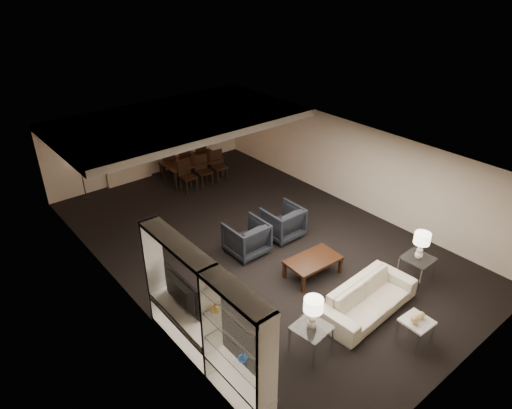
{
  "coord_description": "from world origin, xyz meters",
  "views": [
    {
      "loc": [
        -6.33,
        -7.67,
        6.55
      ],
      "look_at": [
        0.0,
        0.0,
        1.1
      ],
      "focal_mm": 32.0,
      "sensor_mm": 36.0,
      "label": 1
    }
  ],
  "objects": [
    {
      "name": "table_lamp_right",
      "position": [
        1.81,
        -3.52,
        0.91
      ],
      "size": [
        0.37,
        0.37,
        0.65
      ],
      "primitive_type": null,
      "rotation": [
        0.0,
        0.0,
        -0.04
      ],
      "color": "silver",
      "rests_on": "side_table_right"
    },
    {
      "name": "chair_nm",
      "position": [
        0.82,
        3.6,
        0.5
      ],
      "size": [
        0.5,
        0.5,
        1.01
      ],
      "primitive_type": null,
      "rotation": [
        0.0,
        0.0,
        -0.08
      ],
      "color": "black",
      "rests_on": "floor"
    },
    {
      "name": "ceiling",
      "position": [
        0.0,
        0.0,
        2.5
      ],
      "size": [
        7.0,
        11.0,
        0.02
      ],
      "primitive_type": "cube",
      "color": "silver",
      "rests_on": "ground"
    },
    {
      "name": "curtains",
      "position": [
        -0.9,
        5.42,
        1.2
      ],
      "size": [
        1.5,
        0.12,
        2.4
      ],
      "primitive_type": "cube",
      "color": "beige",
      "rests_on": "wall_back"
    },
    {
      "name": "chair_fm",
      "position": [
        0.82,
        4.9,
        0.5
      ],
      "size": [
        0.52,
        0.52,
        1.01
      ],
      "primitive_type": null,
      "rotation": [
        0.0,
        0.0,
        3.02
      ],
      "color": "black",
      "rests_on": "floor"
    },
    {
      "name": "wall_right",
      "position": [
        3.5,
        0.0,
        1.25
      ],
      "size": [
        0.02,
        11.0,
        2.5
      ],
      "primitive_type": "cube",
      "color": "beige",
      "rests_on": "ground"
    },
    {
      "name": "armchair_right",
      "position": [
        0.71,
        -0.22,
        0.43
      ],
      "size": [
        0.92,
        0.95,
        0.85
      ],
      "primitive_type": "imported",
      "rotation": [
        0.0,
        0.0,
        3.13
      ],
      "color": "black",
      "rests_on": "floor"
    },
    {
      "name": "pendant_light",
      "position": [
        0.3,
        3.5,
        1.92
      ],
      "size": [
        0.52,
        0.52,
        0.24
      ],
      "primitive_type": "cylinder",
      "color": "#D8591E",
      "rests_on": "ceiling_soffit"
    },
    {
      "name": "chair_fr",
      "position": [
        1.42,
        4.9,
        0.5
      ],
      "size": [
        0.51,
        0.51,
        1.01
      ],
      "primitive_type": null,
      "rotation": [
        0.0,
        0.0,
        3.24
      ],
      "color": "black",
      "rests_on": "floor"
    },
    {
      "name": "door",
      "position": [
        0.7,
        5.47,
        1.05
      ],
      "size": [
        0.9,
        0.05,
        2.1
      ],
      "primitive_type": "cube",
      "color": "silver",
      "rests_on": "wall_back"
    },
    {
      "name": "table_lamp_left",
      "position": [
        -1.59,
        -3.52,
        0.91
      ],
      "size": [
        0.4,
        0.4,
        0.65
      ],
      "primitive_type": null,
      "rotation": [
        0.0,
        0.0,
        0.12
      ],
      "color": "beige",
      "rests_on": "side_table_left"
    },
    {
      "name": "sofa",
      "position": [
        0.11,
        -3.52,
        0.34
      ],
      "size": [
        2.35,
        1.03,
        0.67
      ],
      "primitive_type": "imported",
      "rotation": [
        0.0,
        0.0,
        0.06
      ],
      "color": "beige",
      "rests_on": "floor"
    },
    {
      "name": "television",
      "position": [
        -3.28,
        -1.68,
        1.09
      ],
      "size": [
        1.17,
        0.15,
        0.67
      ],
      "primitive_type": "imported",
      "rotation": [
        0.0,
        0.0,
        1.57
      ],
      "color": "black",
      "rests_on": "media_unit"
    },
    {
      "name": "chair_nl",
      "position": [
        0.22,
        3.6,
        0.5
      ],
      "size": [
        0.48,
        0.48,
        1.01
      ],
      "primitive_type": null,
      "rotation": [
        0.0,
        0.0,
        0.03
      ],
      "color": "black",
      "rests_on": "floor"
    },
    {
      "name": "wall_front",
      "position": [
        0.0,
        -5.5,
        1.25
      ],
      "size": [
        7.0,
        0.02,
        2.5
      ],
      "primitive_type": "cube",
      "color": "beige",
      "rests_on": "ground"
    },
    {
      "name": "wall_back",
      "position": [
        0.0,
        5.5,
        1.25
      ],
      "size": [
        7.0,
        0.02,
        2.5
      ],
      "primitive_type": "cube",
      "color": "beige",
      "rests_on": "ground"
    },
    {
      "name": "gold_gourd_b",
      "position": [
        0.21,
        -4.62,
        0.6
      ],
      "size": [
        0.15,
        0.15,
        0.15
      ],
      "primitive_type": "sphere",
      "color": "#E0BF76",
      "rests_on": "marble_table"
    },
    {
      "name": "vase_blue",
      "position": [
        -3.31,
        -3.69,
        1.14
      ],
      "size": [
        0.16,
        0.16,
        0.16
      ],
      "primitive_type": "imported",
      "color": "#295CB5",
      "rests_on": "media_unit"
    },
    {
      "name": "ceiling_soffit",
      "position": [
        0.0,
        3.5,
        2.4
      ],
      "size": [
        7.0,
        4.0,
        0.2
      ],
      "primitive_type": "cube",
      "color": "silver",
      "rests_on": "ceiling"
    },
    {
      "name": "floor_speaker",
      "position": [
        -2.28,
        -1.2,
        0.52
      ],
      "size": [
        0.13,
        0.13,
        1.04
      ],
      "primitive_type": "cube",
      "rotation": [
        0.0,
        0.0,
        0.18
      ],
      "color": "black",
      "rests_on": "floor"
    },
    {
      "name": "wall_left",
      "position": [
        -3.5,
        0.0,
        1.25
      ],
      "size": [
        0.02,
        11.0,
        2.5
      ],
      "primitive_type": "cube",
      "color": "beige",
      "rests_on": "ground"
    },
    {
      "name": "painting",
      "position": [
        2.1,
        5.46,
        1.55
      ],
      "size": [
        0.95,
        0.04,
        0.65
      ],
      "primitive_type": "cube",
      "color": "#142D38",
      "rests_on": "wall_back"
    },
    {
      "name": "chair_nr",
      "position": [
        1.42,
        3.6,
        0.5
      ],
      "size": [
        0.51,
        0.51,
        1.01
      ],
      "primitive_type": null,
      "rotation": [
        0.0,
        0.0,
        -0.09
      ],
      "color": "black",
      "rests_on": "floor"
    },
    {
      "name": "side_table_right",
      "position": [
        1.81,
        -3.52,
        0.29
      ],
      "size": [
        0.65,
        0.65,
        0.59
      ],
      "primitive_type": null,
      "rotation": [
        0.0,
        0.0,
        0.03
      ],
      "color": "white",
      "rests_on": "floor"
    },
    {
      "name": "dining_table",
      "position": [
        0.82,
        4.25,
        0.34
      ],
      "size": [
        1.98,
        1.17,
        0.68
      ],
      "primitive_type": "imported",
      "rotation": [
        0.0,
        0.0,
        -0.05
      ],
      "color": "black",
      "rests_on": "floor"
    },
    {
      "name": "coffee_table",
      "position": [
        0.11,
        -1.92,
        0.23
      ],
      "size": [
        1.3,
        0.8,
        0.45
      ],
      "primitive_type": null,
      "rotation": [
        0.0,
        0.0,
        -0.05
      ],
      "color": "black",
      "rests_on": "floor"
    },
    {
      "name": "vase_amber",
      "position": [
        -3.31,
        -2.99,
        1.64
      ],
      "size": [
        0.16,
        0.16,
        0.17
      ],
      "primitive_type": "imported",
      "color": "#B4903C",
      "rests_on": "media_unit"
    },
    {
      "name": "floor_lamp",
      "position": [
        -2.48,
        5.2,
        0.73
      ],
      "size": [
        0.25,
        0.25,
        1.45
      ],
      "primitive_type": null,
      "rotation": [
        0.0,
        0.0,
        -0.23
      ],
      "color": "black",
      "rests_on": "floor"
    },
    {
      "name": "marble_table",
      "position": [
        0.11,
        -4.62,
        0.26
      ],
      "size": [
        0.54,
        0.54,
        0.53
      ],
      "primitive_type": null,
      "rotation": [
        0.0,
        0.0,
        -0.03
      ],
      "color": "white",
      "rests_on": "floor"
    },
    {
      "name": "chair_fl",
      "position": [
        0.22,
        4.9,
        0.5
      ],
      "size": [
        0.5,
        0.5,
        1.01
      ],
      "primitive_type": null,
      "rotation": [
        0.0,
        0.0,
        3.07
      ],
      "color": "black",
      "rests_on": "floor"
    },
    {
      "name": "media_unit",
      "position": [
        -3.31,
        -2.6,
        1.18
      ],
      "size": [
        0.38,
        3.4,
        2.35
      ],
      "primitive_type": null,
      "color": "white",
      "rests_on": "wall_left"
    },
    {
      "name": "gold_gourd_a",
      "position": [
        0.01,
        -4.62,
        0.61
      ],
      "size": [
        0.17,
        0.17,
        0.17
      ],
      "primitive_type": "sphere",
      "color": "#DEB775",
      "rests_on": "marble_table"
    },
    {
      "name": "armchair_left",
      "position": [
        -0.49,
        -0.22,
        0.43
      ],
      "size": [
        0.92,
        0.94,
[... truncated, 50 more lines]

